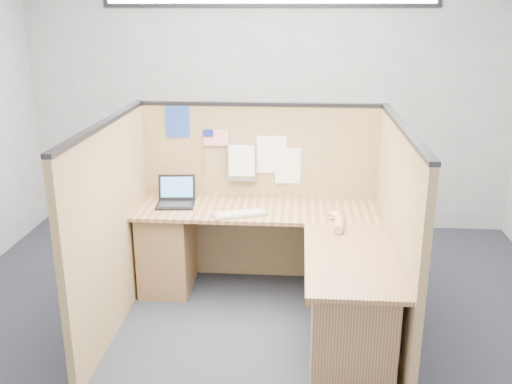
# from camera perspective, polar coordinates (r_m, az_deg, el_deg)

# --- Properties ---
(floor) EXTENTS (5.00, 5.00, 0.00)m
(floor) POSITION_cam_1_polar(r_m,az_deg,el_deg) (4.26, -0.59, -14.04)
(floor) COLOR #1F202C
(floor) RESTS_ON ground
(wall_back) EXTENTS (5.00, 0.00, 5.00)m
(wall_back) POSITION_cam_1_polar(r_m,az_deg,el_deg) (5.92, 1.28, 9.61)
(wall_back) COLOR #95989A
(wall_back) RESTS_ON floor
(wall_front) EXTENTS (5.00, 0.00, 5.00)m
(wall_front) POSITION_cam_1_polar(r_m,az_deg,el_deg) (1.63, -7.81, -13.99)
(wall_front) COLOR #95989A
(wall_front) RESTS_ON floor
(cubicle_partitions) EXTENTS (2.06, 1.83, 1.53)m
(cubicle_partitions) POSITION_cam_1_polar(r_m,az_deg,el_deg) (4.31, -0.13, -2.30)
(cubicle_partitions) COLOR olive
(cubicle_partitions) RESTS_ON floor
(l_desk) EXTENTS (1.95, 1.75, 0.73)m
(l_desk) POSITION_cam_1_polar(r_m,az_deg,el_deg) (4.31, 2.18, -7.69)
(l_desk) COLOR brown
(l_desk) RESTS_ON floor
(laptop) EXTENTS (0.32, 0.31, 0.22)m
(laptop) POSITION_cam_1_polar(r_m,az_deg,el_deg) (4.70, -7.93, -0.53)
(laptop) COLOR black
(laptop) RESTS_ON l_desk
(keyboard) EXTENTS (0.44, 0.27, 0.03)m
(keyboard) POSITION_cam_1_polar(r_m,az_deg,el_deg) (4.40, -1.57, -2.21)
(keyboard) COLOR gray
(keyboard) RESTS_ON l_desk
(mouse) EXTENTS (0.11, 0.08, 0.04)m
(mouse) POSITION_cam_1_polar(r_m,az_deg,el_deg) (4.36, 7.96, -2.48)
(mouse) COLOR silver
(mouse) RESTS_ON l_desk
(hand_forearm) EXTENTS (0.10, 0.36, 0.08)m
(hand_forearm) POSITION_cam_1_polar(r_m,az_deg,el_deg) (4.23, 8.20, -2.91)
(hand_forearm) COLOR tan
(hand_forearm) RESTS_ON l_desk
(blue_poster) EXTENTS (0.20, 0.01, 0.26)m
(blue_poster) POSITION_cam_1_polar(r_m,az_deg,el_deg) (4.76, -7.84, 6.98)
(blue_poster) COLOR #223EA0
(blue_poster) RESTS_ON cubicle_partitions
(american_flag) EXTENTS (0.22, 0.01, 0.37)m
(american_flag) POSITION_cam_1_polar(r_m,az_deg,el_deg) (4.73, -4.33, 5.28)
(american_flag) COLOR olive
(american_flag) RESTS_ON cubicle_partitions
(file_holder) EXTENTS (0.24, 0.05, 0.31)m
(file_holder) POSITION_cam_1_polar(r_m,az_deg,el_deg) (4.73, -1.42, 3.01)
(file_holder) COLOR slate
(file_holder) RESTS_ON cubicle_partitions
(paper_left) EXTENTS (0.24, 0.02, 0.31)m
(paper_left) POSITION_cam_1_polar(r_m,az_deg,el_deg) (4.72, 1.56, 3.77)
(paper_left) COLOR white
(paper_left) RESTS_ON cubicle_partitions
(paper_right) EXTENTS (0.23, 0.02, 0.30)m
(paper_right) POSITION_cam_1_polar(r_m,az_deg,el_deg) (4.74, 3.36, 2.61)
(paper_right) COLOR white
(paper_right) RESTS_ON cubicle_partitions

